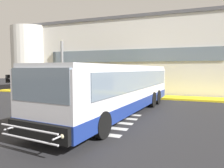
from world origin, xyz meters
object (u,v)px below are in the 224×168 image
at_px(entry_support_column, 62,66).
at_px(passenger_by_doorway, 75,84).
at_px(bus_main_foreground, 119,90).
at_px(passenger_near_column, 67,83).

bearing_deg(entry_support_column, passenger_by_doorway, -24.50).
relative_size(bus_main_foreground, passenger_by_doorway, 7.45).
distance_m(entry_support_column, bus_main_foreground, 11.78).
bearing_deg(passenger_near_column, entry_support_column, 154.85).
bearing_deg(bus_main_foreground, passenger_near_column, 137.83).
bearing_deg(bus_main_foreground, entry_support_column, 139.09).
relative_size(entry_support_column, bus_main_foreground, 0.42).
xyz_separation_m(entry_support_column, passenger_near_column, (0.79, -0.37, -1.68)).
bearing_deg(passenger_by_doorway, entry_support_column, 155.50).
distance_m(entry_support_column, passenger_by_doorway, 2.84).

